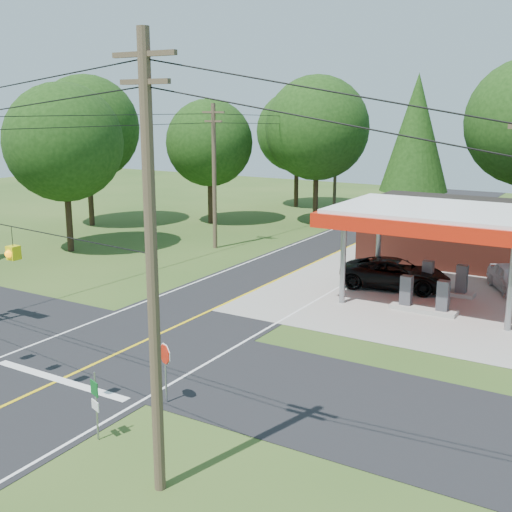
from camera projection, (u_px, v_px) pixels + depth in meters
The scene contains 14 objects.
ground at pixel (127, 349), 26.41m from camera, with size 120.00×120.00×0.00m, color #2A4A1A.
main_highway at pixel (127, 349), 26.41m from camera, with size 8.00×120.00×0.02m, color black.
cross_road at pixel (127, 349), 26.41m from camera, with size 70.00×7.00×0.02m, color black.
lane_center_yellow at pixel (127, 349), 26.40m from camera, with size 0.15×110.00×0.00m, color yellow.
gas_canopy at pixel (439, 220), 31.77m from camera, with size 10.60×7.40×4.88m.
convenience_store at pixel (497, 235), 40.13m from camera, with size 16.40×7.55×3.80m.
utility_pole_near_right at pixel (152, 268), 15.45m from camera, with size 1.80×0.30×11.50m.
utility_pole_far_left at pixel (214, 174), 44.27m from camera, with size 1.80×0.30×10.00m.
utility_pole_north at pixel (335, 164), 57.80m from camera, with size 0.30×0.30×9.50m.
treeline_backdrop at pixel (368, 140), 44.33m from camera, with size 70.27×51.59×13.30m.
suv_car at pixel (395, 274), 35.10m from camera, with size 5.89×5.89×1.64m, color black.
sedan_car at pixel (512, 278), 34.54m from camera, with size 4.26×4.26×1.45m, color silver.
octagonal_stop_sign at pixel (165, 359), 21.28m from camera, with size 0.70×0.35×2.13m.
route_sign_post at pixel (95, 400), 18.93m from camera, with size 0.43×0.18×2.18m.
Camera 1 is at (17.38, -18.54, 9.74)m, focal length 45.00 mm.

